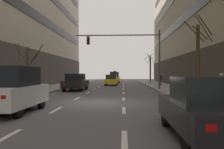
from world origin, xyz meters
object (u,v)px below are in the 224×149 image
taxi_driving_1 (111,80)px  street_tree_2 (150,68)px  taxi_driving_2 (115,77)px  car_parked_0 (206,108)px  street_tree_1 (28,67)px  street_tree_0 (198,58)px  pedestrian_1 (160,79)px  traffic_signal_0 (133,48)px  pedestrian_0 (221,85)px  car_driving_0 (76,82)px  car_driving_3 (14,90)px

taxi_driving_1 → street_tree_2: street_tree_2 is taller
taxi_driving_2 → car_parked_0: bearing=-84.1°
taxi_driving_2 → street_tree_1: size_ratio=1.01×
street_tree_0 → pedestrian_1: bearing=89.6°
taxi_driving_2 → traffic_signal_0: bearing=-82.3°
car_parked_0 → pedestrian_0: 7.53m
taxi_driving_1 → street_tree_0: street_tree_0 is taller
street_tree_1 → car_driving_0: bearing=54.5°
traffic_signal_0 → street_tree_0: size_ratio=1.64×
car_parked_0 → car_driving_0: bearing=112.1°
car_driving_3 → street_tree_1: size_ratio=1.01×
street_tree_0 → pedestrian_0: street_tree_0 is taller
car_parked_0 → pedestrian_1: size_ratio=2.74×
car_driving_3 → street_tree_0: (9.65, 5.09, 1.70)m
street_tree_1 → car_driving_3: bearing=-71.1°
car_driving_0 → street_tree_1: size_ratio=1.11×
car_driving_3 → car_parked_0: (7.08, -3.83, -0.21)m
car_driving_3 → traffic_signal_0: (5.85, 13.88, 3.28)m
taxi_driving_1 → street_tree_1: size_ratio=1.00×
car_driving_0 → car_parked_0: 18.77m
pedestrian_1 → car_driving_0: bearing=-141.9°
car_driving_3 → street_tree_2: (9.65, 31.86, 1.62)m
street_tree_1 → car_parked_0: bearing=-51.8°
traffic_signal_0 → car_driving_0: bearing=-176.9°
traffic_signal_0 → pedestrian_1: 8.91m
street_tree_0 → car_parked_0: bearing=-106.1°
car_driving_0 → street_tree_0: size_ratio=0.89×
taxi_driving_1 → car_parked_0: (3.94, -28.07, 0.04)m
taxi_driving_1 → street_tree_2: bearing=49.4°
traffic_signal_0 → taxi_driving_1: bearing=104.7°
car_driving_3 → street_tree_1: 9.75m
street_tree_2 → pedestrian_1: (0.12, -10.66, -1.57)m
taxi_driving_2 → street_tree_1: bearing=-105.2°
pedestrian_1 → taxi_driving_1: bearing=155.3°
traffic_signal_0 → car_parked_0: bearing=-86.0°
car_driving_0 → taxi_driving_2: bearing=80.4°
car_driving_3 → taxi_driving_2: bearing=84.3°
car_parked_0 → taxi_driving_1: bearing=98.0°
taxi_driving_2 → pedestrian_0: taxi_driving_2 is taller
pedestrian_0 → car_driving_3: bearing=-163.7°
taxi_driving_2 → street_tree_0: street_tree_0 is taller
pedestrian_1 → street_tree_2: bearing=90.6°
street_tree_0 → street_tree_2: size_ratio=1.00×
taxi_driving_2 → street_tree_2: bearing=-8.6°
pedestrian_1 → traffic_signal_0: bearing=-118.2°
street_tree_0 → street_tree_1: 13.42m
taxi_driving_1 → traffic_signal_0: bearing=-75.3°
taxi_driving_2 → street_tree_1: (-6.43, -23.66, 1.26)m
car_driving_0 → car_parked_0: (7.05, -17.40, -0.04)m
car_driving_0 → car_parked_0: bearing=-67.9°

